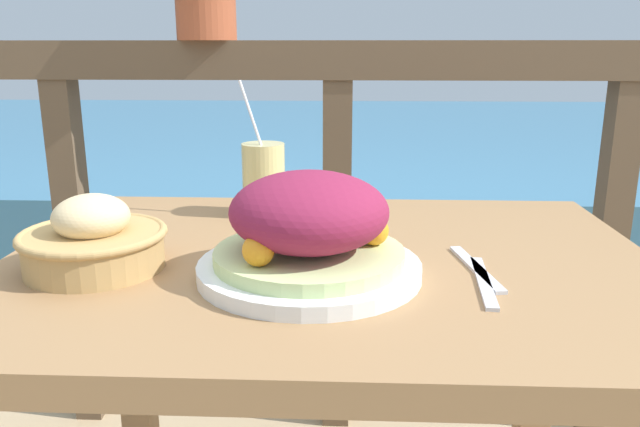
# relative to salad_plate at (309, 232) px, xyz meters

# --- Properties ---
(patio_table) EXTENTS (0.95, 0.71, 0.70)m
(patio_table) POSITION_rel_salad_plate_xyz_m (0.02, 0.08, -0.17)
(patio_table) COLOR #997047
(patio_table) RESTS_ON ground_plane
(railing_fence) EXTENTS (2.80, 0.08, 1.01)m
(railing_fence) POSITION_rel_salad_plate_xyz_m (0.02, 0.74, -0.06)
(railing_fence) COLOR brown
(railing_fence) RESTS_ON ground_plane
(sea_backdrop) EXTENTS (12.00, 4.00, 0.49)m
(sea_backdrop) POSITION_rel_salad_plate_xyz_m (0.02, 3.24, -0.52)
(sea_backdrop) COLOR teal
(sea_backdrop) RESTS_ON ground_plane
(salad_plate) EXTENTS (0.30, 0.30, 0.14)m
(salad_plate) POSITION_rel_salad_plate_xyz_m (0.00, 0.00, 0.00)
(salad_plate) COLOR white
(salad_plate) RESTS_ON patio_table
(drink_glass) EXTENTS (0.08, 0.08, 0.24)m
(drink_glass) POSITION_rel_salad_plate_xyz_m (-0.10, 0.31, 0.00)
(drink_glass) COLOR #DBCC7F
(drink_glass) RESTS_ON patio_table
(bread_basket) EXTENTS (0.20, 0.20, 0.11)m
(bread_basket) POSITION_rel_salad_plate_xyz_m (-0.30, 0.02, -0.02)
(bread_basket) COLOR tan
(bread_basket) RESTS_ON patio_table
(fork) EXTENTS (0.03, 0.18, 0.00)m
(fork) POSITION_rel_salad_plate_xyz_m (0.23, -0.02, -0.06)
(fork) COLOR silver
(fork) RESTS_ON patio_table
(knife) EXTENTS (0.04, 0.18, 0.00)m
(knife) POSITION_rel_salad_plate_xyz_m (0.23, 0.03, -0.06)
(knife) COLOR silver
(knife) RESTS_ON patio_table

